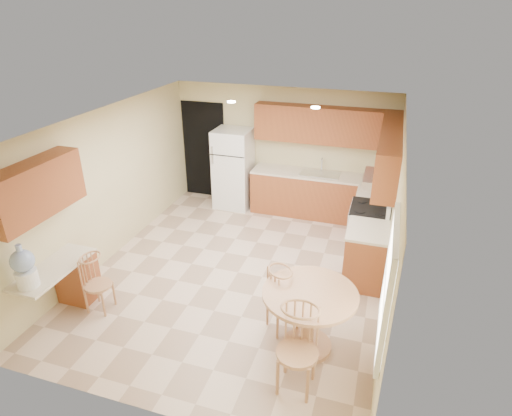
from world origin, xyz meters
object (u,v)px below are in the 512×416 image
(dining_table, at_px, (309,312))
(chair_table_a, at_px, (281,297))
(chair_desk, at_px, (93,282))
(water_crock, at_px, (24,268))
(stove, at_px, (368,231))
(refrigerator, at_px, (233,169))
(chair_table_b, at_px, (296,350))

(dining_table, relative_size, chair_table_a, 1.23)
(chair_desk, bearing_deg, water_crock, -39.83)
(stove, bearing_deg, chair_table_a, -111.52)
(stove, relative_size, chair_table_a, 1.16)
(refrigerator, xyz_separation_m, chair_table_b, (2.35, -4.46, -0.18))
(refrigerator, bearing_deg, chair_desk, -98.69)
(dining_table, distance_m, chair_table_b, 0.76)
(refrigerator, distance_m, stove, 3.14)
(chair_desk, bearing_deg, stove, 125.15)
(refrigerator, xyz_separation_m, stove, (2.88, -1.22, -0.36))
(chair_table_a, distance_m, chair_table_b, 1.00)
(dining_table, xyz_separation_m, water_crock, (-3.40, -0.82, 0.48))
(chair_table_b, relative_size, chair_desk, 1.25)
(refrigerator, relative_size, dining_table, 1.44)
(stove, relative_size, dining_table, 0.95)
(water_crock, bearing_deg, chair_desk, 52.91)
(stove, xyz_separation_m, chair_table_a, (-0.92, -2.32, 0.10))
(dining_table, relative_size, chair_table_b, 1.08)
(stove, relative_size, water_crock, 1.85)
(refrigerator, relative_size, chair_desk, 1.95)
(chair_table_b, height_order, water_crock, water_crock)
(water_crock, bearing_deg, dining_table, 13.48)
(refrigerator, distance_m, chair_desk, 3.98)
(refrigerator, distance_m, chair_table_b, 5.04)
(stove, bearing_deg, refrigerator, 157.01)
(refrigerator, bearing_deg, chair_table_b, -62.19)
(refrigerator, relative_size, water_crock, 2.82)
(dining_table, bearing_deg, water_crock, -166.52)
(chair_table_a, relative_size, chair_table_b, 0.88)
(chair_table_a, bearing_deg, dining_table, 25.46)
(water_crock, bearing_deg, refrigerator, 76.92)
(chair_table_a, xyz_separation_m, chair_desk, (-2.56, -0.38, -0.05))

